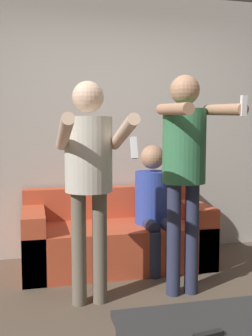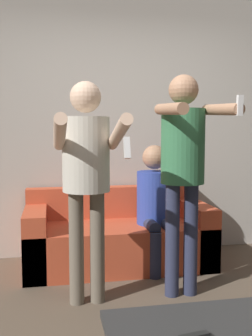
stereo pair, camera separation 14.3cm
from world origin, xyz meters
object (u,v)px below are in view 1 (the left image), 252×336
(person_standing_left, at_px, (89,165))
(coffee_table, at_px, (221,326))
(person_standing_right, at_px, (185,157))
(couch, at_px, (116,238))
(person_seated, at_px, (154,200))
(remote_on_table, at_px, (208,335))

(person_standing_left, bearing_deg, coffee_table, -64.22)
(person_standing_left, distance_m, person_standing_right, 0.74)
(couch, height_order, coffee_table, couch)
(person_standing_left, bearing_deg, person_standing_right, 0.22)
(couch, distance_m, person_standing_left, 1.19)
(person_seated, bearing_deg, couch, 157.59)
(couch, bearing_deg, person_seated, -22.41)
(coffee_table, xyz_separation_m, remote_on_table, (-0.14, -0.15, 0.05))
(couch, distance_m, person_standing_right, 1.22)
(couch, xyz_separation_m, coffee_table, (0.15, -1.89, 0.05))
(couch, distance_m, remote_on_table, 2.04)
(couch, height_order, person_standing_left, person_standing_left)
(person_standing_left, relative_size, coffee_table, 1.56)
(person_seated, xyz_separation_m, coffee_table, (-0.19, -1.75, -0.33))
(person_standing_left, xyz_separation_m, person_seated, (0.71, 0.67, -0.40))
(person_standing_left, bearing_deg, person_seated, 43.74)
(couch, xyz_separation_m, person_standing_right, (0.37, -0.81, 0.83))
(person_standing_right, relative_size, person_seated, 1.48)
(person_standing_left, relative_size, person_seated, 1.42)
(person_standing_left, height_order, remote_on_table, person_standing_left)
(couch, height_order, person_standing_right, person_standing_right)
(person_standing_left, xyz_separation_m, coffee_table, (0.52, -1.07, -0.74))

